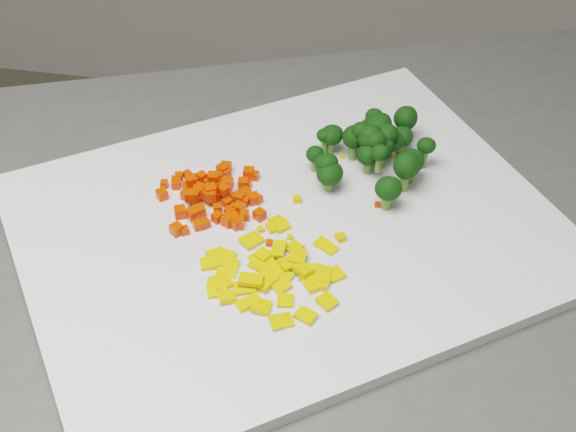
% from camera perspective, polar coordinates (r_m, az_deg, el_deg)
% --- Properties ---
extents(cutting_board, '(0.63, 0.61, 0.01)m').
position_cam_1_polar(cutting_board, '(0.78, -0.00, -0.91)').
color(cutting_board, silver).
rests_on(cutting_board, counter_block).
extents(carrot_pile, '(0.11, 0.11, 0.03)m').
position_cam_1_polar(carrot_pile, '(0.79, -5.53, 1.85)').
color(carrot_pile, '#F02802').
rests_on(carrot_pile, cutting_board).
extents(pepper_pile, '(0.13, 0.13, 0.02)m').
position_cam_1_polar(pepper_pile, '(0.72, -0.94, -3.65)').
color(pepper_pile, '#E9B10C').
rests_on(pepper_pile, cutting_board).
extents(broccoli_pile, '(0.13, 0.13, 0.06)m').
position_cam_1_polar(broccoli_pile, '(0.82, 6.25, 5.06)').
color(broccoli_pile, black).
rests_on(broccoli_pile, cutting_board).
extents(carrot_cube_0, '(0.01, 0.01, 0.01)m').
position_cam_1_polar(carrot_cube_0, '(0.82, -8.78, 2.26)').
color(carrot_cube_0, '#F02802').
rests_on(carrot_cube_0, carrot_pile).
extents(carrot_cube_1, '(0.01, 0.01, 0.01)m').
position_cam_1_polar(carrot_cube_1, '(0.80, -7.17, 1.53)').
color(carrot_cube_1, '#F02802').
rests_on(carrot_cube_1, carrot_pile).
extents(carrot_cube_2, '(0.01, 0.01, 0.01)m').
position_cam_1_polar(carrot_cube_2, '(0.81, -7.01, 2.01)').
color(carrot_cube_2, '#F02802').
rests_on(carrot_cube_2, carrot_pile).
extents(carrot_cube_3, '(0.01, 0.01, 0.01)m').
position_cam_1_polar(carrot_cube_3, '(0.81, -3.21, 2.32)').
color(carrot_cube_3, '#F02802').
rests_on(carrot_cube_3, carrot_pile).
extents(carrot_cube_4, '(0.02, 0.02, 0.01)m').
position_cam_1_polar(carrot_cube_4, '(0.78, -6.78, 0.14)').
color(carrot_cube_4, '#F02802').
rests_on(carrot_cube_4, carrot_pile).
extents(carrot_cube_5, '(0.01, 0.01, 0.01)m').
position_cam_1_polar(carrot_cube_5, '(0.80, -3.04, 1.46)').
color(carrot_cube_5, '#F02802').
rests_on(carrot_cube_5, carrot_pile).
extents(carrot_cube_6, '(0.01, 0.01, 0.01)m').
position_cam_1_polar(carrot_cube_6, '(0.77, -4.31, -0.33)').
color(carrot_cube_6, '#F02802').
rests_on(carrot_cube_6, carrot_pile).
extents(carrot_cube_7, '(0.01, 0.01, 0.01)m').
position_cam_1_polar(carrot_cube_7, '(0.82, -7.97, 2.24)').
color(carrot_cube_7, '#F02802').
rests_on(carrot_cube_7, carrot_pile).
extents(carrot_cube_8, '(0.01, 0.01, 0.01)m').
position_cam_1_polar(carrot_cube_8, '(0.82, -2.80, 3.07)').
color(carrot_cube_8, '#F02802').
rests_on(carrot_cube_8, carrot_pile).
extents(carrot_cube_9, '(0.01, 0.01, 0.01)m').
position_cam_1_polar(carrot_cube_9, '(0.80, -6.35, 1.73)').
color(carrot_cube_9, '#F02802').
rests_on(carrot_cube_9, carrot_pile).
extents(carrot_cube_10, '(0.01, 0.01, 0.01)m').
position_cam_1_polar(carrot_cube_10, '(0.83, -4.44, 3.43)').
color(carrot_cube_10, '#F02802').
rests_on(carrot_cube_10, carrot_pile).
extents(carrot_cube_11, '(0.01, 0.01, 0.01)m').
position_cam_1_polar(carrot_cube_11, '(0.79, -6.66, 1.46)').
color(carrot_cube_11, '#F02802').
rests_on(carrot_cube_11, carrot_pile).
extents(carrot_cube_12, '(0.02, 0.02, 0.01)m').
position_cam_1_polar(carrot_cube_12, '(0.79, -5.55, 1.82)').
color(carrot_cube_12, '#F02802').
rests_on(carrot_cube_12, carrot_pile).
extents(carrot_cube_13, '(0.01, 0.01, 0.01)m').
position_cam_1_polar(carrot_cube_13, '(0.82, -2.39, 2.88)').
color(carrot_cube_13, '#F02802').
rests_on(carrot_cube_13, carrot_pile).
extents(carrot_cube_14, '(0.01, 0.01, 0.01)m').
position_cam_1_polar(carrot_cube_14, '(0.80, -3.82, 1.39)').
color(carrot_cube_14, '#F02802').
rests_on(carrot_cube_14, carrot_pile).
extents(carrot_cube_15, '(0.01, 0.01, 0.01)m').
position_cam_1_polar(carrot_cube_15, '(0.79, -4.34, 0.94)').
color(carrot_cube_15, '#F02802').
rests_on(carrot_cube_15, carrot_pile).
extents(carrot_cube_16, '(0.01, 0.01, 0.01)m').
position_cam_1_polar(carrot_cube_16, '(0.81, -8.96, 1.52)').
color(carrot_cube_16, '#F02802').
rests_on(carrot_cube_16, carrot_pile).
extents(carrot_cube_17, '(0.01, 0.01, 0.01)m').
position_cam_1_polar(carrot_cube_17, '(0.82, -5.12, 2.40)').
color(carrot_cube_17, '#F02802').
rests_on(carrot_cube_17, carrot_pile).
extents(carrot_cube_18, '(0.01, 0.01, 0.01)m').
position_cam_1_polar(carrot_cube_18, '(0.77, -3.54, -0.48)').
color(carrot_cube_18, '#F02802').
rests_on(carrot_cube_18, carrot_pile).
extents(carrot_cube_19, '(0.01, 0.01, 0.01)m').
position_cam_1_polar(carrot_cube_19, '(0.81, -6.67, 2.38)').
color(carrot_cube_19, '#F02802').
rests_on(carrot_cube_19, carrot_pile).
extents(carrot_cube_20, '(0.01, 0.01, 0.01)m').
position_cam_1_polar(carrot_cube_20, '(0.78, -4.06, 0.08)').
color(carrot_cube_20, '#F02802').
rests_on(carrot_cube_20, carrot_pile).
extents(carrot_cube_21, '(0.01, 0.01, 0.01)m').
position_cam_1_polar(carrot_cube_21, '(0.78, -2.03, 0.09)').
color(carrot_cube_21, '#F02802').
rests_on(carrot_cube_21, carrot_pile).
extents(carrot_cube_22, '(0.01, 0.01, 0.01)m').
position_cam_1_polar(carrot_cube_22, '(0.79, -3.51, 1.27)').
color(carrot_cube_22, '#F02802').
rests_on(carrot_cube_22, carrot_pile).
extents(carrot_cube_23, '(0.01, 0.01, 0.01)m').
position_cam_1_polar(carrot_cube_23, '(0.79, -5.54, 1.49)').
color(carrot_cube_23, '#F02802').
rests_on(carrot_cube_23, carrot_pile).
extents(carrot_cube_24, '(0.01, 0.01, 0.01)m').
position_cam_1_polar(carrot_cube_24, '(0.78, -5.06, -0.10)').
color(carrot_cube_24, '#F02802').
rests_on(carrot_cube_24, carrot_pile).
extents(carrot_cube_25, '(0.01, 0.01, 0.01)m').
position_cam_1_polar(carrot_cube_25, '(0.78, -3.11, 0.04)').
color(carrot_cube_25, '#F02802').
rests_on(carrot_cube_25, carrot_pile).
extents(carrot_cube_26, '(0.01, 0.01, 0.01)m').
position_cam_1_polar(carrot_cube_26, '(0.79, -6.95, 1.44)').
color(carrot_cube_26, '#F02802').
rests_on(carrot_cube_26, carrot_pile).
extents(carrot_cube_27, '(0.01, 0.01, 0.01)m').
position_cam_1_polar(carrot_cube_27, '(0.80, -3.01, 1.69)').
color(carrot_cube_27, '#F02802').
rests_on(carrot_cube_27, carrot_pile).
extents(carrot_cube_28, '(0.01, 0.01, 0.01)m').
position_cam_1_polar(carrot_cube_28, '(0.79, -5.02, 0.54)').
color(carrot_cube_28, '#F02802').
rests_on(carrot_cube_28, carrot_pile).
extents(carrot_cube_29, '(0.01, 0.01, 0.01)m').
position_cam_1_polar(carrot_cube_29, '(0.81, -5.76, 2.43)').
color(carrot_cube_29, '#F02802').
rests_on(carrot_cube_29, carrot_pile).
extents(carrot_cube_30, '(0.01, 0.01, 0.01)m').
position_cam_1_polar(carrot_cube_30, '(0.81, -6.15, 2.78)').
color(carrot_cube_30, '#F02802').
rests_on(carrot_cube_30, carrot_pile).
extents(carrot_cube_31, '(0.01, 0.01, 0.01)m').
position_cam_1_polar(carrot_cube_31, '(0.80, -5.22, 1.40)').
color(carrot_cube_31, '#F02802').
rests_on(carrot_cube_31, carrot_pile).
extents(carrot_cube_32, '(0.01, 0.01, 0.01)m').
position_cam_1_polar(carrot_cube_32, '(0.79, -5.71, 1.57)').
color(carrot_cube_32, '#F02802').
rests_on(carrot_cube_32, carrot_pile).
extents(carrot_cube_33, '(0.01, 0.01, 0.01)m').
position_cam_1_polar(carrot_cube_33, '(0.82, -7.26, 2.17)').
color(carrot_cube_33, '#F02802').
rests_on(carrot_cube_33, carrot_pile).
extents(carrot_cube_34, '(0.01, 0.01, 0.01)m').
position_cam_1_polar(carrot_cube_34, '(0.79, -5.77, 1.58)').
color(carrot_cube_34, '#F02802').
rests_on(carrot_cube_34, carrot_pile).
extents(carrot_cube_35, '(0.01, 0.01, 0.01)m').
position_cam_1_polar(carrot_cube_35, '(0.79, -2.46, 1.25)').
color(carrot_cube_35, '#F02802').
rests_on(carrot_cube_35, carrot_pile).
extents(carrot_cube_36, '(0.01, 0.01, 0.01)m').
position_cam_1_polar(carrot_cube_36, '(0.81, -2.91, 2.26)').
color(carrot_cube_36, '#F02802').
rests_on(carrot_cube_36, carrot_pile).
extents(carrot_cube_37, '(0.02, 0.02, 0.01)m').
position_cam_1_polar(carrot_cube_37, '(0.83, -4.62, 3.30)').
color(carrot_cube_37, '#F02802').
rests_on(carrot_cube_37, carrot_pile).
extents(carrot_cube_38, '(0.01, 0.01, 0.01)m').
position_cam_1_polar(carrot_cube_38, '(0.78, -4.26, 0.38)').
color(carrot_cube_38, '#F02802').
rests_on(carrot_cube_38, carrot_pile).
extents(carrot_cube_39, '(0.01, 0.01, 0.01)m').
position_cam_1_polar(carrot_cube_39, '(0.79, -2.18, 1.20)').
color(carrot_cube_39, '#F02802').
rests_on(carrot_cube_39, carrot_pile).
extents(carrot_cube_40, '(0.01, 0.01, 0.01)m').
position_cam_1_polar(carrot_cube_40, '(0.77, -4.26, -0.50)').
color(carrot_cube_40, '#F02802').
rests_on(carrot_cube_40, carrot_pile).
extents(carrot_cube_41, '(0.01, 0.01, 0.01)m').
position_cam_1_polar(carrot_cube_41, '(0.81, -6.92, 1.80)').
color(carrot_cube_41, '#F02802').
rests_on(carrot_cube_41, carrot_pile).
extents(carrot_cube_42, '(0.01, 0.01, 0.01)m').
position_cam_1_polar(carrot_cube_42, '(0.80, -4.53, 1.76)').
color(carrot_cube_42, '#F02802').
rests_on(carrot_cube_42, carrot_pile).
extents(carrot_cube_43, '(0.01, 0.01, 0.01)m').
position_cam_1_polar(carrot_cube_43, '(0.80, -6.35, 1.73)').
color(carrot_cube_43, '#F02802').
rests_on(carrot_cube_43, carrot_pile).
extents(carrot_cube_44, '(0.01, 0.01, 0.01)m').
position_cam_1_polar(carrot_cube_44, '(0.80, -5.82, 1.25)').
color(carrot_cube_44, '#F02802').
rests_on(carrot_cube_44, carrot_pile).
extents(carrot_cube_45, '(0.01, 0.01, 0.01)m').
position_cam_1_polar(carrot_cube_45, '(0.83, -4.81, 2.99)').
color(carrot_cube_45, '#F02802').
rests_on(carrot_cube_45, carrot_pile).
extents(carrot_cube_46, '(0.01, 0.01, 0.01)m').
position_cam_1_polar(carrot_cube_46, '(0.82, -7.95, 2.45)').
color(carrot_cube_46, '#F02802').
rests_on(carrot_cube_46, carrot_pile).
extents(carrot_cube_47, '(0.01, 0.01, 0.01)m').
position_cam_1_polar(carrot_cube_47, '(0.79, -7.68, 0.28)').
color(carrot_cube_47, '#F02802').
rests_on(carrot_cube_47, carrot_pile).
extents(carrot_cube_48, '(0.01, 0.01, 0.01)m').
position_cam_1_polar(carrot_cube_48, '(0.80, -5.60, 1.13)').
color(carrot_cube_48, '#F02802').
rests_on(carrot_cube_48, carrot_pile).
extents(carrot_cube_49, '(0.01, 0.01, 0.01)m').
position_cam_1_polar(carrot_cube_49, '(0.83, -7.17, 2.96)').
color(carrot_cube_49, '#F02802').
rests_on(carrot_cube_49, carrot_pile).
extents(carrot_cube_50, '(0.01, 0.01, 0.01)m').
position_cam_1_polar(carrot_cube_50, '(0.77, -7.36, -1.04)').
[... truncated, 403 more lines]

